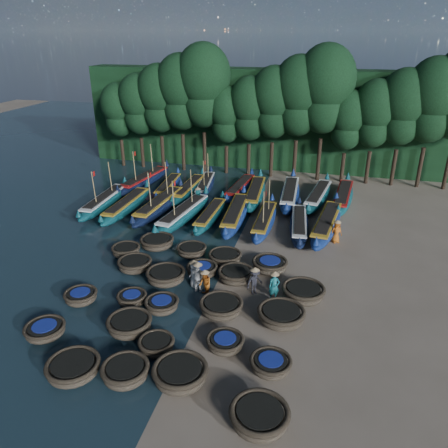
% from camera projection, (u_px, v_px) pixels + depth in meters
% --- Properties ---
extents(ground, '(120.00, 120.00, 0.00)m').
position_uv_depth(ground, '(221.00, 274.00, 26.29)').
color(ground, '#80705E').
rests_on(ground, ground).
extents(foliage_wall, '(40.00, 3.00, 10.00)m').
position_uv_depth(foliage_wall, '(277.00, 120.00, 45.10)').
color(foliage_wall, black).
rests_on(foliage_wall, ground).
extents(coracle_1, '(2.32, 2.32, 0.75)m').
position_uv_depth(coracle_1, '(73.00, 368.00, 18.41)').
color(coracle_1, brown).
rests_on(coracle_1, ground).
extents(coracle_2, '(2.40, 2.40, 0.81)m').
position_uv_depth(coracle_2, '(125.00, 372.00, 18.14)').
color(coracle_2, brown).
rests_on(coracle_2, ground).
extents(coracle_3, '(2.90, 2.90, 0.85)m').
position_uv_depth(coracle_3, '(180.00, 374.00, 18.01)').
color(coracle_3, brown).
rests_on(coracle_3, ground).
extents(coracle_4, '(2.29, 2.29, 0.85)m').
position_uv_depth(coracle_4, '(259.00, 417.00, 16.01)').
color(coracle_4, brown).
rests_on(coracle_4, ground).
extents(coracle_5, '(1.97, 1.97, 0.64)m').
position_uv_depth(coracle_5, '(45.00, 330.00, 20.83)').
color(coracle_5, brown).
rests_on(coracle_5, ground).
extents(coracle_6, '(2.67, 2.67, 0.81)m').
position_uv_depth(coracle_6, '(130.00, 324.00, 21.07)').
color(coracle_6, brown).
rests_on(coracle_6, ground).
extents(coracle_7, '(1.80, 1.80, 0.67)m').
position_uv_depth(coracle_7, '(156.00, 345.00, 19.84)').
color(coracle_7, brown).
rests_on(coracle_7, ground).
extents(coracle_8, '(1.92, 1.92, 0.64)m').
position_uv_depth(coracle_8, '(225.00, 342.00, 19.99)').
color(coracle_8, brown).
rests_on(coracle_8, ground).
extents(coracle_9, '(2.18, 2.18, 0.67)m').
position_uv_depth(coracle_9, '(271.00, 364.00, 18.68)').
color(coracle_9, brown).
rests_on(coracle_9, ground).
extents(coracle_10, '(2.20, 2.20, 0.67)m').
position_uv_depth(coracle_10, '(81.00, 296.00, 23.42)').
color(coracle_10, brown).
rests_on(coracle_10, ground).
extents(coracle_11, '(1.74, 1.74, 0.65)m').
position_uv_depth(coracle_11, '(132.00, 298.00, 23.29)').
color(coracle_11, brown).
rests_on(coracle_11, ground).
extents(coracle_12, '(1.82, 1.82, 0.70)m').
position_uv_depth(coracle_12, '(162.00, 304.00, 22.71)').
color(coracle_12, brown).
rests_on(coracle_12, ground).
extents(coracle_13, '(2.63, 2.63, 0.78)m').
position_uv_depth(coracle_13, '(221.00, 307.00, 22.46)').
color(coracle_13, brown).
rests_on(coracle_13, ground).
extents(coracle_14, '(2.76, 2.76, 0.81)m').
position_uv_depth(coracle_14, '(281.00, 315.00, 21.76)').
color(coracle_14, brown).
rests_on(coracle_14, ground).
extents(coracle_15, '(2.30, 2.30, 0.76)m').
position_uv_depth(coracle_15, '(135.00, 264.00, 26.54)').
color(coracle_15, brown).
rests_on(coracle_15, ground).
extents(coracle_16, '(2.31, 2.31, 0.81)m').
position_uv_depth(coracle_16, '(166.00, 276.00, 25.25)').
color(coracle_16, brown).
rests_on(coracle_16, ground).
extents(coracle_17, '(2.21, 2.21, 0.72)m').
position_uv_depth(coracle_17, '(202.00, 270.00, 25.98)').
color(coracle_17, brown).
rests_on(coracle_17, ground).
extents(coracle_18, '(2.30, 2.30, 0.78)m').
position_uv_depth(coracle_18, '(236.00, 275.00, 25.38)').
color(coracle_18, brown).
rests_on(coracle_18, ground).
extents(coracle_19, '(2.86, 2.86, 0.83)m').
position_uv_depth(coracle_19, '(303.00, 292.00, 23.64)').
color(coracle_19, brown).
rests_on(coracle_19, ground).
extents(coracle_20, '(1.89, 1.89, 0.73)m').
position_uv_depth(coracle_20, '(126.00, 250.00, 28.25)').
color(coracle_20, brown).
rests_on(coracle_20, ground).
extents(coracle_21, '(2.44, 2.44, 0.78)m').
position_uv_depth(coracle_21, '(157.00, 242.00, 29.28)').
color(coracle_21, brown).
rests_on(coracle_21, ground).
extents(coracle_22, '(2.05, 2.05, 0.66)m').
position_uv_depth(coracle_22, '(192.00, 250.00, 28.40)').
color(coracle_22, brown).
rests_on(coracle_22, ground).
extents(coracle_23, '(2.12, 2.12, 0.71)m').
position_uv_depth(coracle_23, '(225.00, 257.00, 27.46)').
color(coracle_23, brown).
rests_on(coracle_23, ground).
extents(coracle_24, '(2.24, 2.24, 0.76)m').
position_uv_depth(coracle_24, '(270.00, 265.00, 26.49)').
color(coracle_24, brown).
rests_on(coracle_24, ground).
extents(long_boat_0, '(1.64, 8.51, 3.61)m').
position_uv_depth(long_boat_0, '(104.00, 201.00, 35.93)').
color(long_boat_0, '#0F5055').
rests_on(long_boat_0, ground).
extents(long_boat_1, '(1.66, 8.44, 1.49)m').
position_uv_depth(long_boat_1, '(127.00, 205.00, 35.12)').
color(long_boat_1, '#0F5055').
rests_on(long_boat_1, ground).
extents(long_boat_2, '(2.25, 9.11, 3.88)m').
position_uv_depth(long_boat_2, '(159.00, 205.00, 35.00)').
color(long_boat_2, '#0E1636').
rests_on(long_boat_2, ground).
extents(long_boat_3, '(2.79, 8.82, 3.78)m').
position_uv_depth(long_boat_3, '(183.00, 214.00, 33.42)').
color(long_boat_3, '#0F5055').
rests_on(long_boat_3, ground).
extents(long_boat_4, '(1.50, 7.40, 1.30)m').
position_uv_depth(long_boat_4, '(210.00, 215.00, 33.41)').
color(long_boat_4, '#0F5055').
rests_on(long_boat_4, ground).
extents(long_boat_5, '(2.00, 8.91, 1.57)m').
position_uv_depth(long_boat_5, '(235.00, 214.00, 33.37)').
color(long_boat_5, navy).
rests_on(long_boat_5, ground).
extents(long_boat_6, '(1.40, 7.96, 3.38)m').
position_uv_depth(long_boat_6, '(265.00, 221.00, 32.35)').
color(long_boat_6, navy).
rests_on(long_boat_6, ground).
extents(long_boat_7, '(2.03, 7.80, 1.38)m').
position_uv_depth(long_boat_7, '(299.00, 225.00, 31.73)').
color(long_boat_7, '#0E1636').
rests_on(long_boat_7, ground).
extents(long_boat_8, '(2.79, 9.10, 1.62)m').
position_uv_depth(long_boat_8, '(327.00, 224.00, 31.70)').
color(long_boat_8, navy).
rests_on(long_boat_8, ground).
extents(long_boat_9, '(2.89, 8.77, 3.77)m').
position_uv_depth(long_boat_9, '(145.00, 180.00, 40.88)').
color(long_boat_9, '#0E1636').
rests_on(long_boat_9, ground).
extents(long_boat_10, '(1.85, 7.40, 1.31)m').
position_uv_depth(long_boat_10, '(168.00, 186.00, 39.61)').
color(long_boat_10, navy).
rests_on(long_boat_10, ground).
extents(long_boat_11, '(1.69, 8.19, 1.44)m').
position_uv_depth(long_boat_11, '(189.00, 189.00, 38.80)').
color(long_boat_11, '#0F5055').
rests_on(long_boat_11, ground).
extents(long_boat_12, '(2.22, 7.49, 3.21)m').
position_uv_depth(long_boat_12, '(205.00, 185.00, 39.90)').
color(long_boat_12, '#0E1636').
rests_on(long_boat_12, ground).
extents(long_boat_13, '(2.12, 7.76, 1.37)m').
position_uv_depth(long_boat_13, '(240.00, 188.00, 39.11)').
color(long_boat_13, navy).
rests_on(long_boat_13, ground).
extents(long_boat_14, '(2.04, 8.75, 1.54)m').
position_uv_depth(long_boat_14, '(255.00, 193.00, 37.70)').
color(long_boat_14, '#0F5055').
rests_on(long_boat_14, ground).
extents(long_boat_15, '(1.93, 9.14, 1.61)m').
position_uv_depth(long_boat_15, '(290.00, 194.00, 37.37)').
color(long_boat_15, navy).
rests_on(long_boat_15, ground).
extents(long_boat_16, '(2.71, 8.49, 1.51)m').
position_uv_depth(long_boat_16, '(318.00, 196.00, 37.08)').
color(long_boat_16, '#0F5055').
rests_on(long_boat_16, ground).
extents(long_boat_17, '(2.36, 8.78, 1.55)m').
position_uv_depth(long_boat_17, '(343.00, 197.00, 36.82)').
color(long_boat_17, '#0F5055').
rests_on(long_boat_17, ground).
extents(fisherman_0, '(0.74, 0.90, 1.79)m').
position_uv_depth(fisherman_0, '(194.00, 273.00, 24.74)').
color(fisherman_0, silver).
rests_on(fisherman_0, ground).
extents(fisherman_1, '(0.70, 0.58, 1.86)m').
position_uv_depth(fisherman_1, '(274.00, 285.00, 23.47)').
color(fisherman_1, '#1A6C6E').
rests_on(fisherman_1, ground).
extents(fisherman_2, '(0.93, 0.97, 1.78)m').
position_uv_depth(fisherman_2, '(205.00, 283.00, 23.79)').
color(fisherman_2, '#C26119').
rests_on(fisherman_2, ground).
extents(fisherman_3, '(1.13, 1.14, 1.78)m').
position_uv_depth(fisherman_3, '(255.00, 281.00, 24.04)').
color(fisherman_3, black).
rests_on(fisherman_3, ground).
extents(fisherman_4, '(1.05, 0.52, 1.96)m').
position_uv_depth(fisherman_4, '(198.00, 277.00, 24.23)').
color(fisherman_4, silver).
rests_on(fisherman_4, ground).
extents(fisherman_5, '(1.39, 1.48, 1.86)m').
position_uv_depth(fisherman_5, '(198.00, 197.00, 35.94)').
color(fisherman_5, '#1A6C6E').
rests_on(fisherman_5, ground).
extents(fisherman_6, '(0.92, 0.81, 1.78)m').
position_uv_depth(fisherman_6, '(337.00, 231.00, 29.95)').
color(fisherman_6, '#C26119').
rests_on(fisherman_6, ground).
extents(tree_0, '(3.68, 3.68, 8.68)m').
position_uv_depth(tree_0, '(119.00, 110.00, 45.10)').
color(tree_0, black).
rests_on(tree_0, ground).
extents(tree_1, '(4.09, 4.09, 9.65)m').
position_uv_depth(tree_1, '(139.00, 104.00, 44.33)').
color(tree_1, black).
rests_on(tree_1, ground).
extents(tree_2, '(4.51, 4.51, 10.63)m').
position_uv_depth(tree_2, '(159.00, 98.00, 43.55)').
color(tree_2, black).
rests_on(tree_2, ground).
extents(tree_3, '(4.92, 4.92, 11.60)m').
position_uv_depth(tree_3, '(181.00, 91.00, 42.77)').
color(tree_3, black).
rests_on(tree_3, ground).
extents(tree_4, '(5.34, 5.34, 12.58)m').
position_uv_depth(tree_4, '(203.00, 85.00, 41.99)').
color(tree_4, black).
rests_on(tree_4, ground).
extents(tree_5, '(3.68, 3.68, 8.68)m').
position_uv_depth(tree_5, '(226.00, 114.00, 42.59)').
color(tree_5, black).
rests_on(tree_5, ground).
extents(tree_6, '(4.09, 4.09, 9.65)m').
position_uv_depth(tree_6, '(250.00, 108.00, 41.81)').
color(tree_6, black).
rests_on(tree_6, ground).
extents(tree_7, '(4.51, 4.51, 10.63)m').
position_uv_depth(tree_7, '(274.00, 102.00, 41.03)').
color(tree_7, black).
rests_on(tree_7, ground).
extents(tree_8, '(4.92, 4.92, 11.60)m').
position_uv_depth(tree_8, '(299.00, 95.00, 40.26)').
color(tree_8, black).
rests_on(tree_8, ground).
extents(tree_9, '(5.34, 5.34, 12.58)m').
position_uv_depth(tree_9, '(325.00, 88.00, 39.48)').
color(tree_9, black).
rests_on(tree_9, ground).
extents(tree_10, '(3.68, 3.68, 8.68)m').
position_uv_depth(tree_10, '(348.00, 119.00, 40.07)').
color(tree_10, black).
rests_on(tree_10, ground).
extents(tree_11, '(4.09, 4.09, 9.65)m').
position_uv_depth(tree_11, '(375.00, 113.00, 39.30)').
color(tree_11, black).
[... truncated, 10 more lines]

